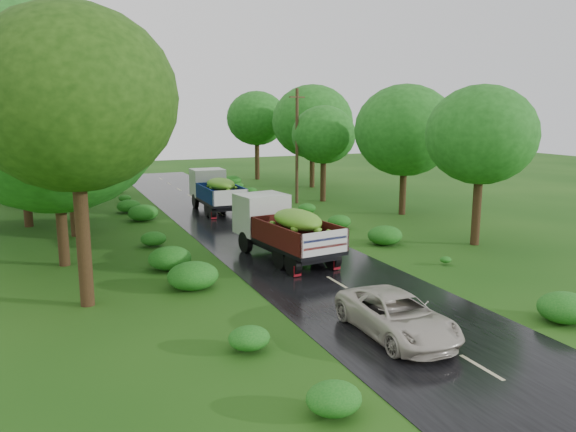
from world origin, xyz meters
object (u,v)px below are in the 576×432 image
truck_far (215,189)px  truck_near (282,225)px  utility_pole (297,145)px  car (397,315)px

truck_far → truck_near: bearing=-92.5°
truck_near → utility_pole: size_ratio=0.82×
truck_far → utility_pole: bearing=6.8°
truck_near → truck_far: (0.58, 12.77, -0.04)m
truck_near → utility_pole: 15.36m
car → utility_pole: size_ratio=0.56×
truck_near → utility_pole: utility_pole is taller
truck_near → truck_far: truck_near is taller
truck_far → car: 22.39m
truck_far → car: size_ratio=1.38×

